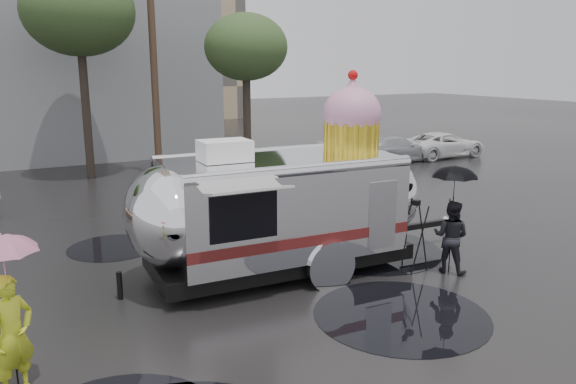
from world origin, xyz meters
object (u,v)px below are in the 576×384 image
airstream_trailer (284,202)px  person_left (13,337)px  person_right (451,237)px  tripod (415,228)px

airstream_trailer → person_left: bearing=-153.2°
person_right → tripod: bearing=25.9°
person_left → person_right: size_ratio=1.10×
person_left → tripod: bearing=-26.7°
airstream_trailer → person_right: 3.67m
person_right → airstream_trailer: bearing=31.0°
tripod → person_right: bearing=-45.4°
tripod → person_left: bearing=177.1°
person_left → airstream_trailer: bearing=-10.4°
airstream_trailer → person_right: size_ratio=5.14×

